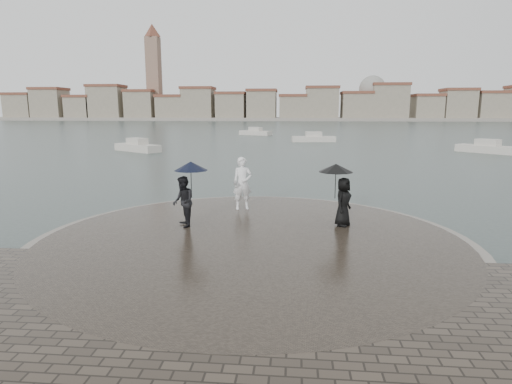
# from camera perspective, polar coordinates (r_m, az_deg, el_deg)

# --- Properties ---
(ground) EXTENTS (400.00, 400.00, 0.00)m
(ground) POSITION_cam_1_polar(r_m,az_deg,el_deg) (9.14, -2.85, -14.71)
(ground) COLOR #2B3835
(ground) RESTS_ON ground
(kerb_ring) EXTENTS (12.50, 12.50, 0.32)m
(kerb_ring) POSITION_cam_1_polar(r_m,az_deg,el_deg) (12.32, -0.56, -7.04)
(kerb_ring) COLOR gray
(kerb_ring) RESTS_ON ground
(quay_tip) EXTENTS (11.90, 11.90, 0.36)m
(quay_tip) POSITION_cam_1_polar(r_m,az_deg,el_deg) (12.31, -0.56, -6.95)
(quay_tip) COLOR #2D261E
(quay_tip) RESTS_ON ground
(statue) EXTENTS (0.80, 0.63, 1.92)m
(statue) POSITION_cam_1_polar(r_m,az_deg,el_deg) (15.64, -1.81, 1.18)
(statue) COLOR white
(statue) RESTS_ON quay_tip
(visitor_left) EXTENTS (1.21, 1.10, 2.04)m
(visitor_left) POSITION_cam_1_polar(r_m,az_deg,el_deg) (13.39, -9.40, 0.11)
(visitor_left) COLOR black
(visitor_left) RESTS_ON quay_tip
(visitor_right) EXTENTS (1.19, 1.10, 1.95)m
(visitor_right) POSITION_cam_1_polar(r_m,az_deg,el_deg) (13.60, 11.21, 0.30)
(visitor_right) COLOR black
(visitor_right) RESTS_ON quay_tip
(far_skyline) EXTENTS (260.00, 20.00, 37.00)m
(far_skyline) POSITION_cam_1_polar(r_m,az_deg,el_deg) (169.05, 2.77, 11.37)
(far_skyline) COLOR gray
(far_skyline) RESTS_ON ground
(boats) EXTENTS (38.60, 33.23, 1.50)m
(boats) POSITION_cam_1_polar(r_m,az_deg,el_deg) (52.05, 4.85, 6.86)
(boats) COLOR beige
(boats) RESTS_ON ground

